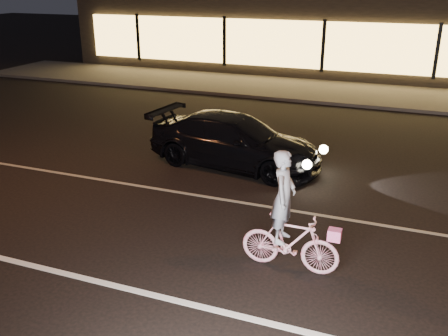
% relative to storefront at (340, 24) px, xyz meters
% --- Properties ---
extents(ground, '(90.00, 90.00, 0.00)m').
position_rel_storefront_xyz_m(ground, '(0.00, -18.97, -2.15)').
color(ground, black).
rests_on(ground, ground).
extents(lane_stripe_near, '(60.00, 0.12, 0.01)m').
position_rel_storefront_xyz_m(lane_stripe_near, '(0.00, -20.47, -2.14)').
color(lane_stripe_near, silver).
rests_on(lane_stripe_near, ground).
extents(lane_stripe_far, '(60.00, 0.10, 0.01)m').
position_rel_storefront_xyz_m(lane_stripe_far, '(0.00, -16.97, -2.14)').
color(lane_stripe_far, gray).
rests_on(lane_stripe_far, ground).
extents(sidewalk, '(30.00, 4.00, 0.12)m').
position_rel_storefront_xyz_m(sidewalk, '(0.00, -5.97, -2.09)').
color(sidewalk, '#383533').
rests_on(sidewalk, ground).
extents(storefront, '(25.40, 8.42, 4.20)m').
position_rel_storefront_xyz_m(storefront, '(0.00, 0.00, 0.00)').
color(storefront, black).
rests_on(storefront, ground).
extents(cyclist, '(1.58, 0.54, 1.98)m').
position_rel_storefront_xyz_m(cyclist, '(2.30, -19.04, -1.44)').
color(cyclist, '#F34F7B').
rests_on(cyclist, ground).
extents(sedan, '(4.51, 2.30, 1.25)m').
position_rel_storefront_xyz_m(sedan, '(-0.07, -14.96, -1.52)').
color(sedan, black).
rests_on(sedan, ground).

